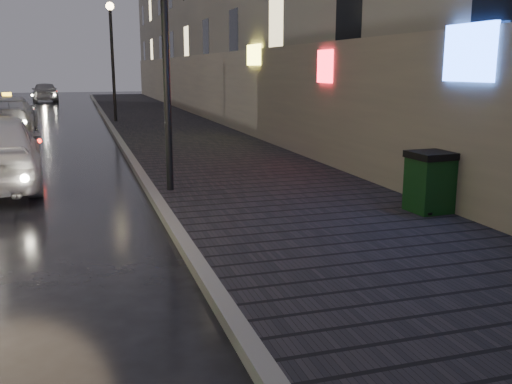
% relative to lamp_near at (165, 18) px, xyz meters
% --- Properties ---
extents(ground, '(120.00, 120.00, 0.00)m').
position_rel_lamp_near_xyz_m(ground, '(-1.85, -6.00, -3.49)').
color(ground, black).
rests_on(ground, ground).
extents(sidewalk, '(4.60, 58.00, 0.15)m').
position_rel_lamp_near_xyz_m(sidewalk, '(2.05, 15.00, -3.41)').
color(sidewalk, black).
rests_on(sidewalk, ground).
extents(curb, '(0.20, 58.00, 0.15)m').
position_rel_lamp_near_xyz_m(curb, '(-0.35, 15.00, -3.41)').
color(curb, slate).
rests_on(curb, ground).
extents(lamp_near, '(0.36, 0.36, 5.28)m').
position_rel_lamp_near_xyz_m(lamp_near, '(0.00, 0.00, 0.00)').
color(lamp_near, black).
rests_on(lamp_near, sidewalk).
extents(lamp_far, '(0.36, 0.36, 5.28)m').
position_rel_lamp_near_xyz_m(lamp_far, '(0.00, 16.00, 0.00)').
color(lamp_far, black).
rests_on(lamp_far, sidewalk).
extents(trash_bin, '(0.71, 0.71, 1.03)m').
position_rel_lamp_near_xyz_m(trash_bin, '(3.95, -3.11, -2.81)').
color(trash_bin, black).
rests_on(trash_bin, sidewalk).
extents(taxi_mid, '(2.13, 5.06, 1.46)m').
position_rel_lamp_near_xyz_m(taxi_mid, '(-4.34, 13.78, -2.76)').
color(taxi_mid, white).
rests_on(taxi_mid, ground).
extents(car_far, '(2.18, 4.59, 1.52)m').
position_rel_lamp_near_xyz_m(car_far, '(-3.93, 35.59, -2.73)').
color(car_far, '#A3A2AA').
rests_on(car_far, ground).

